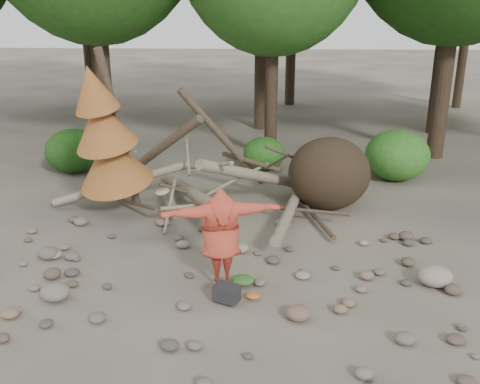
{
  "coord_description": "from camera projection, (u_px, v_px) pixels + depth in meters",
  "views": [
    {
      "loc": [
        1.03,
        -9.5,
        5.27
      ],
      "look_at": [
        0.37,
        1.5,
        1.4
      ],
      "focal_mm": 40.0,
      "sensor_mm": 36.0,
      "label": 1
    }
  ],
  "objects": [
    {
      "name": "boulder_mid_left",
      "position": [
        48.0,
        253.0,
        11.68
      ],
      "size": [
        0.47,
        0.42,
        0.28
      ],
      "primitive_type": "ellipsoid",
      "color": "#5D564E",
      "rests_on": "ground"
    },
    {
      "name": "boulder_mid_right",
      "position": [
        435.0,
        276.0,
        10.55
      ],
      "size": [
        0.67,
        0.61,
        0.4
      ],
      "primitive_type": "ellipsoid",
      "color": "gray",
      "rests_on": "ground"
    },
    {
      "name": "bush_left",
      "position": [
        73.0,
        151.0,
        17.61
      ],
      "size": [
        1.8,
        1.8,
        1.44
      ],
      "primitive_type": "ellipsoid",
      "color": "#1F4D14",
      "rests_on": "ground"
    },
    {
      "name": "deadfall_pile",
      "position": [
        308.0,
        175.0,
        14.32
      ],
      "size": [
        8.55,
        5.24,
        3.3
      ],
      "color": "#332619",
      "rests_on": "ground"
    },
    {
      "name": "cloth_orange",
      "position": [
        253.0,
        298.0,
        10.06
      ],
      "size": [
        0.27,
        0.22,
        0.1
      ],
      "primitive_type": "ellipsoid",
      "color": "#BB5820",
      "rests_on": "ground"
    },
    {
      "name": "frisbee_thrower",
      "position": [
        221.0,
        236.0,
        10.3
      ],
      "size": [
        2.5,
        1.21,
        1.97
      ],
      "color": "#AF3927",
      "rests_on": "ground"
    },
    {
      "name": "boulder_front_right",
      "position": [
        298.0,
        313.0,
        9.42
      ],
      "size": [
        0.45,
        0.4,
        0.27
      ],
      "primitive_type": "ellipsoid",
      "color": "brown",
      "rests_on": "ground"
    },
    {
      "name": "bush_mid",
      "position": [
        264.0,
        154.0,
        17.87
      ],
      "size": [
        1.4,
        1.4,
        1.12
      ],
      "primitive_type": "ellipsoid",
      "color": "#29621C",
      "rests_on": "ground"
    },
    {
      "name": "backpack",
      "position": [
        227.0,
        296.0,
        9.95
      ],
      "size": [
        0.54,
        0.46,
        0.31
      ],
      "primitive_type": "cube",
      "rotation": [
        0.0,
        0.0,
        -0.41
      ],
      "color": "black",
      "rests_on": "ground"
    },
    {
      "name": "dead_conifer",
      "position": [
        106.0,
        138.0,
        13.41
      ],
      "size": [
        2.06,
        2.16,
        4.35
      ],
      "color": "#4C3F30",
      "rests_on": "ground"
    },
    {
      "name": "bush_right",
      "position": [
        397.0,
        155.0,
        16.8
      ],
      "size": [
        2.0,
        2.0,
        1.6
      ],
      "primitive_type": "ellipsoid",
      "color": "#347424",
      "rests_on": "ground"
    },
    {
      "name": "boulder_front_left",
      "position": [
        55.0,
        292.0,
        10.04
      ],
      "size": [
        0.56,
        0.51,
        0.34
      ],
      "primitive_type": "ellipsoid",
      "color": "slate",
      "rests_on": "ground"
    },
    {
      "name": "ground",
      "position": [
        217.0,
        282.0,
        10.75
      ],
      "size": [
        120.0,
        120.0,
        0.0
      ],
      "primitive_type": "plane",
      "color": "#514C44",
      "rests_on": "ground"
    },
    {
      "name": "cloth_green",
      "position": [
        243.0,
        282.0,
        10.56
      ],
      "size": [
        0.46,
        0.38,
        0.17
      ],
      "primitive_type": "ellipsoid",
      "color": "#305D25",
      "rests_on": "ground"
    }
  ]
}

